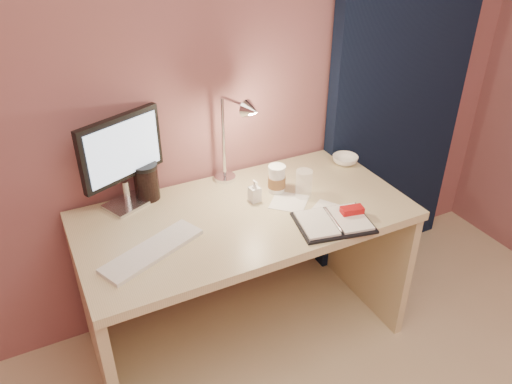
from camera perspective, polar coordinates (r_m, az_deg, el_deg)
name	(u,v)px	position (r m, az deg, el deg)	size (l,w,h in m)	color
room	(388,67)	(2.66, 14.89, 13.61)	(3.50, 3.50, 3.50)	#C6B28E
desk	(239,245)	(2.29, -2.01, -6.13)	(1.40, 0.70, 0.73)	#CABA8F
monitor	(121,154)	(2.11, -15.22, 4.21)	(0.36, 0.20, 0.41)	silver
keyboard	(153,251)	(1.92, -11.74, -6.58)	(0.41, 0.12, 0.02)	silver
planner	(335,221)	(2.06, 9.00, -3.27)	(0.34, 0.28, 0.05)	black
paper_a	(329,212)	(2.13, 8.32, -2.25)	(0.15, 0.15, 0.00)	white
paper_c	(289,202)	(2.18, 3.81, -1.14)	(0.15, 0.15, 0.00)	white
coffee_cup	(277,180)	(2.23, 2.38, 1.42)	(0.08, 0.08, 0.13)	white
clear_cup	(304,184)	(2.19, 5.48, 0.93)	(0.07, 0.07, 0.13)	white
bowl	(345,160)	(2.52, 10.15, 3.64)	(0.13, 0.13, 0.04)	white
lotion_bottle	(255,191)	(2.16, -0.16, 0.14)	(0.05, 0.05, 0.10)	white
dark_jar	(147,183)	(2.22, -12.40, 0.99)	(0.11, 0.11, 0.15)	black
desk_lamp	(225,136)	(2.13, -3.60, 6.38)	(0.16, 0.27, 0.43)	silver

